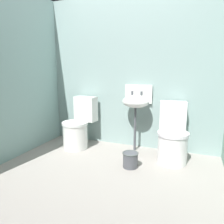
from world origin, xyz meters
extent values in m
cube|color=gray|center=(0.00, 0.00, -0.04)|extent=(3.10, 2.50, 0.08)
cube|color=#8AA6A2|center=(0.00, 1.10, 1.16)|extent=(3.10, 0.10, 2.32)
cube|color=#88ABA6|center=(-1.40, 0.10, 1.16)|extent=(0.10, 2.30, 2.32)
cylinder|color=white|center=(-0.75, 0.61, 0.19)|extent=(0.42, 0.42, 0.38)
cylinder|color=white|center=(-0.75, 0.61, 0.40)|extent=(0.44, 0.44, 0.04)
cube|color=white|center=(-0.72, 0.91, 0.58)|extent=(0.38, 0.22, 0.40)
cylinder|color=white|center=(0.72, 0.61, 0.19)|extent=(0.43, 0.43, 0.38)
cylinder|color=white|center=(0.72, 0.61, 0.40)|extent=(0.46, 0.46, 0.04)
cube|color=white|center=(0.67, 0.91, 0.58)|extent=(0.38, 0.23, 0.40)
cylinder|color=#4A4D53|center=(0.14, 0.86, 0.33)|extent=(0.04, 0.04, 0.66)
ellipsoid|color=white|center=(0.14, 0.86, 0.75)|extent=(0.40, 0.32, 0.18)
cube|color=white|center=(0.14, 1.02, 0.85)|extent=(0.42, 0.04, 0.28)
cylinder|color=#4A4D53|center=(0.07, 0.92, 0.87)|extent=(0.04, 0.04, 0.06)
cylinder|color=#4A4D53|center=(0.21, 0.92, 0.87)|extent=(0.04, 0.04, 0.06)
cylinder|color=#4A4D53|center=(0.24, 0.28, 0.09)|extent=(0.19, 0.19, 0.19)
torus|color=#4A5250|center=(0.24, 0.28, 0.19)|extent=(0.20, 0.20, 0.02)
camera|label=1|loc=(0.95, -2.15, 1.23)|focal=34.21mm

